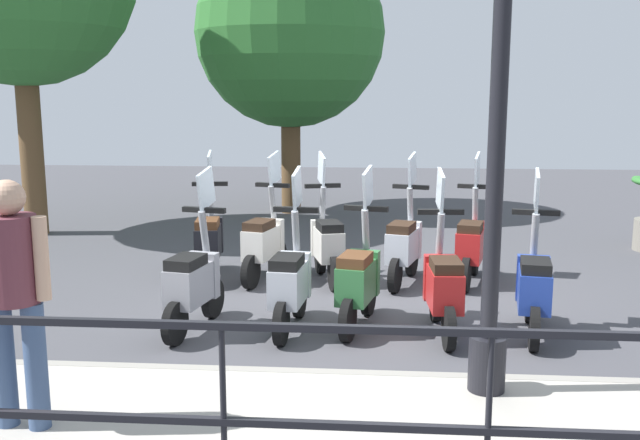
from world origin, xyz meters
name	(u,v)px	position (x,y,z in m)	size (l,w,h in m)	color
ground_plane	(365,307)	(0.00, 0.00, 0.00)	(28.00, 28.00, 0.00)	#424247
fence_railing	(354,392)	(-4.20, 0.00, 0.89)	(0.04, 16.03, 1.07)	black
lamp_post_near	(498,105)	(-2.40, -0.90, 2.17)	(0.26, 0.90, 4.54)	black
pedestrian_distant	(14,286)	(-3.20, 2.14, 1.08)	(0.35, 0.49, 1.59)	#384C70
tree_distant	(290,33)	(5.93, 1.49, 3.29)	(3.44, 3.44, 5.02)	brown
scooter_near_0	(534,286)	(-0.77, -1.57, 0.48)	(1.23, 0.47, 1.54)	black
scooter_near_1	(443,285)	(-0.81, -0.73, 0.48)	(1.23, 0.44, 1.54)	black
scooter_near_2	(359,279)	(-0.66, 0.06, 0.48)	(1.22, 0.50, 1.54)	black
scooter_near_3	(290,282)	(-0.79, 0.70, 0.48)	(1.23, 0.44, 1.54)	black
scooter_near_4	(194,282)	(-0.87, 1.62, 0.48)	(1.22, 0.49, 1.54)	black
scooter_far_0	(471,244)	(1.07, -1.23, 0.48)	(1.21, 0.52, 1.54)	black
scooter_far_1	(404,244)	(0.98, -0.44, 0.48)	(1.20, 0.53, 1.54)	black
scooter_far_2	(327,243)	(0.99, 0.48, 0.48)	(1.21, 0.53, 1.54)	black
scooter_far_3	(264,241)	(1.01, 1.24, 0.48)	(1.21, 0.52, 1.54)	black
scooter_far_4	(209,239)	(1.06, 1.92, 0.48)	(1.23, 0.44, 1.54)	black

